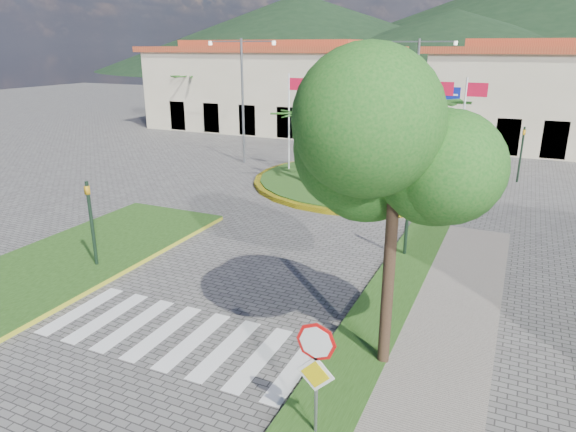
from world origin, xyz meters
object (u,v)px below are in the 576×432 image
at_px(car_dark_a, 334,134).
at_px(car_dark_b, 435,143).
at_px(stop_sign, 316,363).
at_px(roundabout_island, 364,180).
at_px(white_van, 318,131).
at_px(deciduous_tree, 396,160).

distance_m(car_dark_a, car_dark_b, 8.32).
height_order(stop_sign, car_dark_b, stop_sign).
height_order(roundabout_island, car_dark_b, roundabout_island).
distance_m(roundabout_island, white_van, 15.44).
bearing_deg(roundabout_island, car_dark_b, 80.43).
bearing_deg(deciduous_tree, roundabout_island, 107.91).
bearing_deg(white_van, car_dark_b, -84.65).
bearing_deg(roundabout_island, deciduous_tree, -72.09).
relative_size(roundabout_island, white_van, 2.87).
xyz_separation_m(deciduous_tree, white_van, (-13.53, 30.18, -4.56)).
height_order(roundabout_island, stop_sign, roundabout_island).
bearing_deg(stop_sign, white_van, 111.27).
xyz_separation_m(roundabout_island, white_van, (-8.04, 13.18, 0.44)).
height_order(white_van, car_dark_b, white_van).
bearing_deg(stop_sign, roundabout_island, 103.73).
distance_m(roundabout_island, car_dark_b, 12.01).
relative_size(white_van, car_dark_a, 1.31).
relative_size(stop_sign, car_dark_a, 0.79).
bearing_deg(car_dark_a, deciduous_tree, -164.23).
distance_m(white_van, car_dark_b, 10.12).
height_order(car_dark_a, car_dark_b, car_dark_a).
relative_size(stop_sign, car_dark_b, 0.82).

